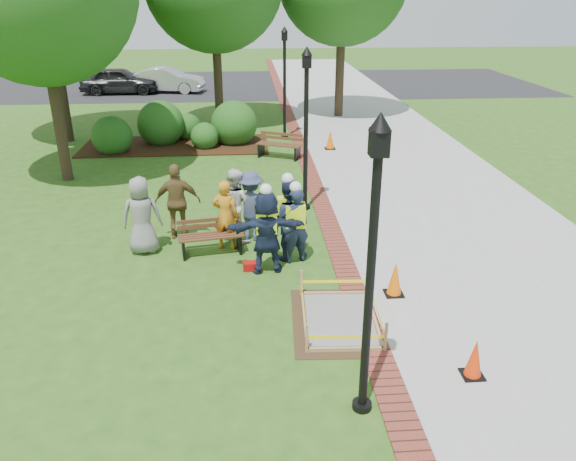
{
  "coord_description": "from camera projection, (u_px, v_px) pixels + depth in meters",
  "views": [
    {
      "loc": [
        -0.29,
        -9.3,
        5.54
      ],
      "look_at": [
        0.5,
        1.2,
        1.0
      ],
      "focal_mm": 35.0,
      "sensor_mm": 36.0,
      "label": 1
    }
  ],
  "objects": [
    {
      "name": "ground",
      "position": [
        267.0,
        304.0,
        10.73
      ],
      "size": [
        100.0,
        100.0,
        0.0
      ],
      "primitive_type": "plane",
      "color": "#285116",
      "rests_on": "ground"
    },
    {
      "name": "sidewalk",
      "position": [
        394.0,
        156.0,
        20.22
      ],
      "size": [
        6.0,
        60.0,
        0.02
      ],
      "primitive_type": "cube",
      "color": "#9E9E99",
      "rests_on": "ground"
    },
    {
      "name": "brick_edging",
      "position": [
        305.0,
        157.0,
        20.0
      ],
      "size": [
        0.5,
        60.0,
        0.03
      ],
      "primitive_type": "cube",
      "color": "maroon",
      "rests_on": "ground"
    },
    {
      "name": "mulch_bed",
      "position": [
        176.0,
        145.0,
        21.5
      ],
      "size": [
        7.0,
        3.0,
        0.05
      ],
      "primitive_type": "cube",
      "color": "#381E0F",
      "rests_on": "ground"
    },
    {
      "name": "parking_lot",
      "position": [
        250.0,
        84.0,
        35.44
      ],
      "size": [
        36.0,
        12.0,
        0.01
      ],
      "primitive_type": "cube",
      "color": "black",
      "rests_on": "ground"
    },
    {
      "name": "wet_concrete_pad",
      "position": [
        340.0,
        310.0,
        10.08
      ],
      "size": [
        1.81,
        2.38,
        0.55
      ],
      "color": "#47331E",
      "rests_on": "ground"
    },
    {
      "name": "bench_near",
      "position": [
        211.0,
        243.0,
        12.68
      ],
      "size": [
        1.51,
        0.72,
        0.79
      ],
      "color": "#572E1D",
      "rests_on": "ground"
    },
    {
      "name": "bench_far",
      "position": [
        279.0,
        150.0,
        19.89
      ],
      "size": [
        1.66,
        1.12,
        0.86
      ],
      "color": "brown",
      "rests_on": "ground"
    },
    {
      "name": "cone_front",
      "position": [
        474.0,
        359.0,
        8.6
      ],
      "size": [
        0.34,
        0.34,
        0.67
      ],
      "color": "black",
      "rests_on": "ground"
    },
    {
      "name": "cone_back",
      "position": [
        395.0,
        280.0,
        10.91
      ],
      "size": [
        0.36,
        0.36,
        0.71
      ],
      "color": "black",
      "rests_on": "ground"
    },
    {
      "name": "cone_far",
      "position": [
        330.0,
        140.0,
        20.92
      ],
      "size": [
        0.38,
        0.38,
        0.75
      ],
      "color": "black",
      "rests_on": "ground"
    },
    {
      "name": "toolbox",
      "position": [
        252.0,
        266.0,
        11.99
      ],
      "size": [
        0.37,
        0.21,
        0.18
      ],
      "primitive_type": "cube",
      "rotation": [
        0.0,
        0.0,
        0.04
      ],
      "color": "#9E0C0C",
      "rests_on": "ground"
    },
    {
      "name": "lamp_near",
      "position": [
        372.0,
        253.0,
        7.08
      ],
      "size": [
        0.28,
        0.28,
        4.26
      ],
      "color": "black",
      "rests_on": "ground"
    },
    {
      "name": "lamp_mid",
      "position": [
        306.0,
        118.0,
        14.41
      ],
      "size": [
        0.28,
        0.28,
        4.26
      ],
      "color": "black",
      "rests_on": "ground"
    },
    {
      "name": "lamp_far",
      "position": [
        285.0,
        75.0,
        21.73
      ],
      "size": [
        0.28,
        0.28,
        4.26
      ],
      "color": "black",
      "rests_on": "ground"
    },
    {
      "name": "shrub_a",
      "position": [
        114.0,
        153.0,
        20.61
      ],
      "size": [
        1.46,
        1.46,
        1.46
      ],
      "primitive_type": "sphere",
      "color": "#1A4F16",
      "rests_on": "ground"
    },
    {
      "name": "shrub_b",
      "position": [
        163.0,
        143.0,
        21.87
      ],
      "size": [
        1.79,
        1.79,
        1.79
      ],
      "primitive_type": "sphere",
      "color": "#1A4F16",
      "rests_on": "ground"
    },
    {
      "name": "shrub_c",
      "position": [
        205.0,
        148.0,
        21.21
      ],
      "size": [
        1.05,
        1.05,
        1.05
      ],
      "primitive_type": "sphere",
      "color": "#1A4F16",
      "rests_on": "ground"
    },
    {
      "name": "shrub_d",
      "position": [
        235.0,
        143.0,
        21.9
      ],
      "size": [
        1.78,
        1.78,
        1.78
      ],
      "primitive_type": "sphere",
      "color": "#1A4F16",
      "rests_on": "ground"
    },
    {
      "name": "shrub_e",
      "position": [
        189.0,
        139.0,
        22.53
      ],
      "size": [
        1.1,
        1.1,
        1.1
      ],
      "primitive_type": "sphere",
      "color": "#1A4F16",
      "rests_on": "ground"
    },
    {
      "name": "casual_person_a",
      "position": [
        142.0,
        216.0,
        12.51
      ],
      "size": [
        0.59,
        0.4,
        1.78
      ],
      "color": "gray",
      "rests_on": "ground"
    },
    {
      "name": "casual_person_b",
      "position": [
        226.0,
        215.0,
        12.71
      ],
      "size": [
        0.6,
        0.46,
        1.64
      ],
      "color": "orange",
      "rests_on": "ground"
    },
    {
      "name": "casual_person_c",
      "position": [
        235.0,
        205.0,
        13.17
      ],
      "size": [
        0.65,
        0.66,
        1.75
      ],
      "color": "silver",
      "rests_on": "ground"
    },
    {
      "name": "casual_person_d",
      "position": [
        178.0,
        202.0,
        13.25
      ],
      "size": [
        0.6,
        0.41,
        1.83
      ],
      "color": "brown",
      "rests_on": "ground"
    },
    {
      "name": "casual_person_e",
      "position": [
        251.0,
        206.0,
        13.19
      ],
      "size": [
        0.6,
        0.46,
        1.69
      ],
      "color": "#374061",
      "rests_on": "ground"
    },
    {
      "name": "hivis_worker_a",
      "position": [
        267.0,
        229.0,
        11.61
      ],
      "size": [
        0.61,
        0.42,
        1.95
      ],
      "color": "#1B2846",
      "rests_on": "ground"
    },
    {
      "name": "hivis_worker_b",
      "position": [
        295.0,
        223.0,
        12.05
      ],
      "size": [
        0.63,
        0.51,
        1.85
      ],
      "color": "#18273E",
      "rests_on": "ground"
    },
    {
      "name": "hivis_worker_c",
      "position": [
        287.0,
        217.0,
        12.19
      ],
      "size": [
        0.6,
        0.4,
        1.98
      ],
      "color": "#16173A",
      "rests_on": "ground"
    },
    {
      "name": "parked_car_a",
      "position": [
        121.0,
        94.0,
        32.21
      ],
      "size": [
        2.17,
        4.97,
        1.62
      ],
      "primitive_type": "imported",
      "rotation": [
        0.0,
        0.0,
        1.57
      ],
      "color": "black",
      "rests_on": "ground"
    },
    {
      "name": "parked_car_b",
      "position": [
        168.0,
        92.0,
        32.65
      ],
      "size": [
        2.84,
        4.93,
        1.51
      ],
      "primitive_type": "imported",
      "rotation": [
        0.0,
        0.0,
        1.38
      ],
      "color": "#B0AFB5",
      "rests_on": "ground"
    }
  ]
}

